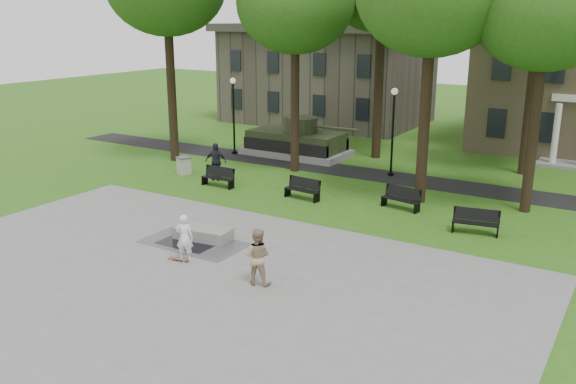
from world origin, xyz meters
The scene contains 20 objects.
ground centered at (0.00, 0.00, 0.00)m, with size 120.00×120.00×0.00m, color #2E5514.
plaza centered at (0.00, -5.00, 0.01)m, with size 22.00×16.00×0.02m, color gray.
footpath centered at (0.00, 12.00, 0.01)m, with size 44.00×2.60×0.01m, color black.
building_left centered at (-11.00, 26.50, 3.60)m, with size 15.00×10.00×7.20m, color #4C443D.
tree_1 centered at (-4.50, 10.50, 8.95)m, with size 6.20×6.20×11.63m.
tree_3 centered at (8.00, 9.50, 8.60)m, with size 6.00×6.00×11.19m.
lamp_left centered at (-10.00, 12.30, 2.79)m, with size 0.36×0.36×4.73m.
lamp_mid centered at (0.50, 12.30, 2.79)m, with size 0.36×0.36×4.73m.
tank_monument centered at (-6.46, 14.00, 0.86)m, with size 7.45×3.40×2.40m.
puddle centered at (-2.11, -1.49, 0.02)m, with size 2.20×1.20×0.00m, color black.
concrete_block centered at (-1.91, -0.72, 0.24)m, with size 2.20×1.00×0.45m, color gray.
skateboard centered at (-1.25, -2.90, 0.06)m, with size 0.78×0.20×0.07m, color brown.
skateboarder centered at (-1.05, -2.76, 0.87)m, with size 0.62×0.41×1.71m, color white.
friend_watching centered at (2.22, -3.04, 0.96)m, with size 0.91×0.71×1.87m, color tan.
pedestrian_walker centered at (-7.03, 6.64, 0.99)m, with size 1.16×0.48×1.98m, color black.
park_bench_0 centered at (-6.13, 5.71, 0.52)m, with size 1.80×0.53×1.00m.
park_bench_1 centered at (-1.37, 6.03, 0.52)m, with size 1.84×0.71×1.00m.
park_bench_2 centered at (3.17, 6.99, 0.52)m, with size 1.85×0.83×1.00m.
park_bench_3 centered at (6.91, 5.47, 0.52)m, with size 1.85×0.84×1.00m.
trash_bin centered at (-9.31, 6.71, 0.49)m, with size 0.85×0.85×0.96m.
Camera 1 is at (12.51, -17.91, 8.30)m, focal length 38.00 mm.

